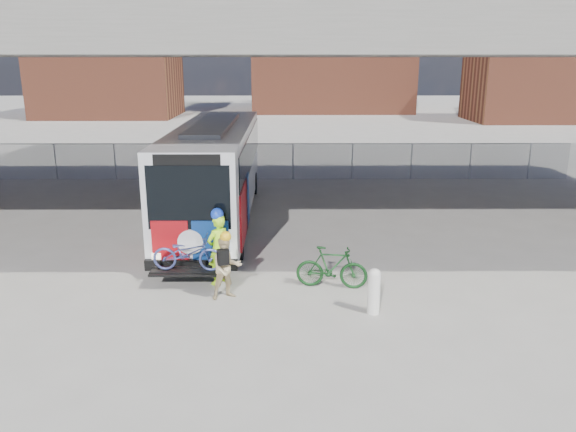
{
  "coord_description": "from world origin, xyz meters",
  "views": [
    {
      "loc": [
        0.58,
        -16.07,
        5.91
      ],
      "look_at": [
        0.67,
        -0.69,
        1.6
      ],
      "focal_mm": 35.0,
      "sensor_mm": 36.0,
      "label": 1
    }
  ],
  "objects_px": {
    "bollard": "(374,289)",
    "cyclist_hivis": "(218,248)",
    "bus": "(215,165)",
    "bike_parked": "(332,267)",
    "cyclist_tan": "(226,267)"
  },
  "relations": [
    {
      "from": "cyclist_hivis",
      "to": "bollard",
      "type": "bearing_deg",
      "value": 109.69
    },
    {
      "from": "bus",
      "to": "cyclist_hivis",
      "type": "height_order",
      "value": "bus"
    },
    {
      "from": "cyclist_tan",
      "to": "bike_parked",
      "type": "xyz_separation_m",
      "value": [
        2.72,
        0.68,
        -0.27
      ]
    },
    {
      "from": "bus",
      "to": "cyclist_hivis",
      "type": "xyz_separation_m",
      "value": [
        0.79,
        -6.31,
        -1.08
      ]
    },
    {
      "from": "bike_parked",
      "to": "cyclist_tan",
      "type": "bearing_deg",
      "value": 112.87
    },
    {
      "from": "bollard",
      "to": "bike_parked",
      "type": "height_order",
      "value": "bike_parked"
    },
    {
      "from": "cyclist_tan",
      "to": "bollard",
      "type": "bearing_deg",
      "value": -37.34
    },
    {
      "from": "bus",
      "to": "bike_parked",
      "type": "xyz_separation_m",
      "value": [
        3.82,
        -6.62,
        -1.53
      ]
    },
    {
      "from": "bollard",
      "to": "cyclist_hivis",
      "type": "relative_size",
      "value": 0.54
    },
    {
      "from": "bus",
      "to": "cyclist_hivis",
      "type": "bearing_deg",
      "value": -82.88
    },
    {
      "from": "cyclist_hivis",
      "to": "bus",
      "type": "bearing_deg",
      "value": -127.51
    },
    {
      "from": "cyclist_hivis",
      "to": "cyclist_tan",
      "type": "relative_size",
      "value": 1.19
    },
    {
      "from": "bus",
      "to": "bike_parked",
      "type": "bearing_deg",
      "value": -59.98
    },
    {
      "from": "bus",
      "to": "cyclist_tan",
      "type": "relative_size",
      "value": 7.22
    },
    {
      "from": "bus",
      "to": "cyclist_hivis",
      "type": "distance_m",
      "value": 6.45
    }
  ]
}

